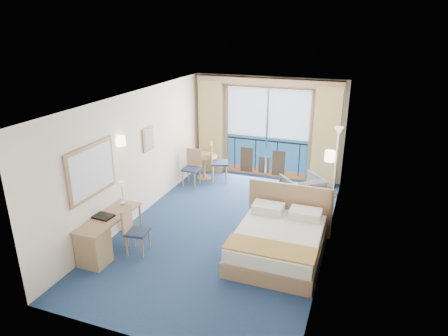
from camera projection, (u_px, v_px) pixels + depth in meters
floor at (226, 229)px, 8.21m from camera, size 6.50×6.50×0.00m
room_walls at (226, 146)px, 7.60m from camera, size 4.04×6.54×2.72m
balcony_door at (267, 135)px, 10.65m from camera, size 2.36×0.03×2.52m
curtain_left at (211, 127)px, 10.97m from camera, size 0.65×0.22×2.55m
curtain_right at (326, 138)px, 9.98m from camera, size 0.65×0.22×2.55m
pelmet at (268, 82)px, 10.05m from camera, size 3.80×0.25×0.18m
mirror at (92, 171)px, 6.99m from camera, size 0.05×1.25×0.95m
wall_print at (148, 139)px, 8.69m from camera, size 0.04×0.42×0.52m
sconce_left at (121, 141)px, 7.67m from camera, size 0.18×0.18×0.18m
sconce_right at (330, 156)px, 6.81m from camera, size 0.18×0.18×0.18m
bed at (279, 241)px, 7.20m from camera, size 1.66×1.97×1.04m
nightstand at (321, 213)px, 8.33m from camera, size 0.39×0.37×0.51m
phone at (320, 200)px, 8.20m from camera, size 0.19×0.16×0.08m
armchair at (302, 192)px, 9.05m from camera, size 1.15×1.15×0.75m
floor_lamp at (337, 144)px, 9.33m from camera, size 0.24×0.24×1.73m
desk at (97, 242)px, 7.00m from camera, size 0.50×1.45×0.68m
desk_chair at (133, 228)px, 7.22m from camera, size 0.43×0.43×0.88m
folder at (103, 216)px, 7.22m from camera, size 0.37×0.29×0.03m
desk_lamp at (122, 188)px, 7.62m from camera, size 0.12×0.12×0.45m
round_table at (204, 161)px, 10.71m from camera, size 0.71×0.71×0.64m
table_chair_a at (216, 160)px, 10.52m from camera, size 0.58×0.57×1.03m
table_chair_b at (192, 165)px, 10.26m from camera, size 0.41×0.42×0.95m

